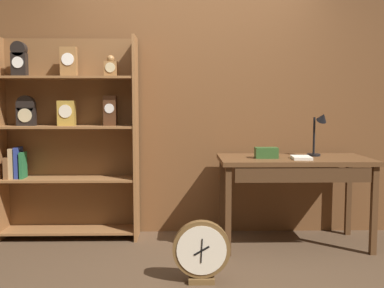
{
  "coord_description": "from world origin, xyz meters",
  "views": [
    {
      "loc": [
        -0.08,
        -3.06,
        1.28
      ],
      "look_at": [
        -0.0,
        0.59,
        0.95
      ],
      "focal_mm": 41.68,
      "sensor_mm": 36.0,
      "label": 1
    }
  ],
  "objects_px": {
    "round_clock_large": "(201,251)",
    "open_repair_manual": "(301,158)",
    "bookshelf": "(65,136)",
    "workbench": "(294,168)",
    "desk_lamp": "(319,130)",
    "toolbox_small": "(266,153)"
  },
  "relations": [
    {
      "from": "round_clock_large",
      "to": "open_repair_manual",
      "type": "bearing_deg",
      "value": 39.31
    },
    {
      "from": "bookshelf",
      "to": "round_clock_large",
      "type": "distance_m",
      "value": 1.85
    },
    {
      "from": "workbench",
      "to": "round_clock_large",
      "type": "xyz_separation_m",
      "value": [
        -0.87,
        -0.84,
        -0.48
      ]
    },
    {
      "from": "workbench",
      "to": "open_repair_manual",
      "type": "height_order",
      "value": "open_repair_manual"
    },
    {
      "from": "desk_lamp",
      "to": "round_clock_large",
      "type": "xyz_separation_m",
      "value": [
        -1.12,
        -0.95,
        -0.81
      ]
    },
    {
      "from": "toolbox_small",
      "to": "round_clock_large",
      "type": "bearing_deg",
      "value": -126.8
    },
    {
      "from": "bookshelf",
      "to": "toolbox_small",
      "type": "distance_m",
      "value": 1.89
    },
    {
      "from": "bookshelf",
      "to": "open_repair_manual",
      "type": "distance_m",
      "value": 2.19
    },
    {
      "from": "bookshelf",
      "to": "desk_lamp",
      "type": "height_order",
      "value": "bookshelf"
    },
    {
      "from": "round_clock_large",
      "to": "workbench",
      "type": "bearing_deg",
      "value": 43.93
    },
    {
      "from": "open_repair_manual",
      "to": "workbench",
      "type": "bearing_deg",
      "value": 115.08
    },
    {
      "from": "open_repair_manual",
      "to": "round_clock_large",
      "type": "relative_size",
      "value": 0.48
    },
    {
      "from": "bookshelf",
      "to": "toolbox_small",
      "type": "height_order",
      "value": "bookshelf"
    },
    {
      "from": "toolbox_small",
      "to": "desk_lamp",
      "type": "bearing_deg",
      "value": 14.46
    },
    {
      "from": "workbench",
      "to": "desk_lamp",
      "type": "relative_size",
      "value": 3.22
    },
    {
      "from": "open_repair_manual",
      "to": "toolbox_small",
      "type": "bearing_deg",
      "value": 170.14
    },
    {
      "from": "bookshelf",
      "to": "workbench",
      "type": "xyz_separation_m",
      "value": [
        2.12,
        -0.3,
        -0.27
      ]
    },
    {
      "from": "workbench",
      "to": "open_repair_manual",
      "type": "relative_size",
      "value": 6.09
    },
    {
      "from": "workbench",
      "to": "toolbox_small",
      "type": "bearing_deg",
      "value": -175.36
    },
    {
      "from": "open_repair_manual",
      "to": "round_clock_large",
      "type": "bearing_deg",
      "value": -136.26
    },
    {
      "from": "toolbox_small",
      "to": "open_repair_manual",
      "type": "height_order",
      "value": "toolbox_small"
    },
    {
      "from": "workbench",
      "to": "open_repair_manual",
      "type": "bearing_deg",
      "value": -69.35
    }
  ]
}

